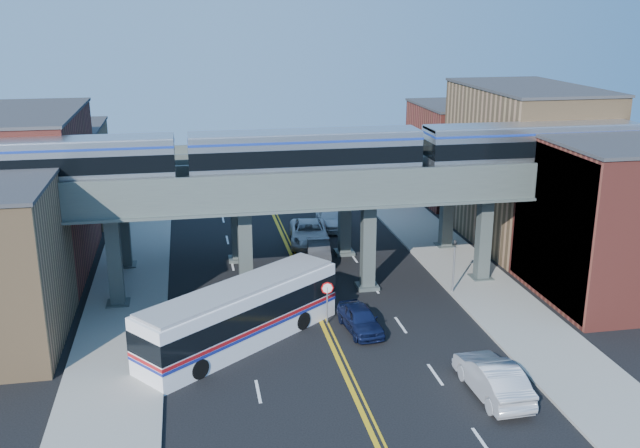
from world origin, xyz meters
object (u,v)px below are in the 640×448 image
object	(u,v)px
car_lane_b	(319,251)
car_lane_c	(309,233)
stop_sign	(327,296)
transit_bus	(241,315)
car_lane_a	(360,319)
car_parked_curb	(492,378)
transit_train	(305,155)
car_lane_d	(330,218)
traffic_signal	(454,260)

from	to	relation	value
car_lane_b	car_lane_c	bearing A→B (deg)	97.46
stop_sign	transit_bus	bearing A→B (deg)	-162.28
transit_bus	car_lane_c	bearing A→B (deg)	30.01
stop_sign	car_lane_b	bearing A→B (deg)	82.07
car_lane_a	car_parked_curb	bearing A→B (deg)	-67.07
transit_train	stop_sign	size ratio (longest dim) A/B	16.84
transit_train	car_lane_b	size ratio (longest dim) A/B	9.40
transit_bus	car_parked_curb	xyz separation A→B (m)	(11.35, -7.69, -0.79)
stop_sign	car_lane_c	size ratio (longest dim) A/B	0.42
car_lane_c	car_lane_b	bearing A→B (deg)	-83.02
stop_sign	car_parked_curb	size ratio (longest dim) A/B	0.48
transit_bus	car_lane_d	distance (m)	22.56
traffic_signal	car_lane_b	world-z (taller)	traffic_signal
transit_train	transit_bus	world-z (taller)	transit_train
transit_bus	car_lane_b	world-z (taller)	transit_bus
car_lane_a	car_parked_curb	xyz separation A→B (m)	(4.52, -8.07, 0.16)
stop_sign	transit_bus	xyz separation A→B (m)	(-5.15, -1.65, -0.07)
car_lane_d	car_parked_curb	bearing A→B (deg)	-79.85
stop_sign	transit_bus	size ratio (longest dim) A/B	0.22
transit_bus	car_lane_c	world-z (taller)	transit_bus
transit_bus	car_lane_d	xyz separation A→B (m)	(9.16, 20.60, -0.89)
transit_train	car_parked_curb	size ratio (longest dim) A/B	8.15
transit_train	car_lane_b	xyz separation A→B (m)	(1.90, 5.76, -8.37)
car_lane_c	traffic_signal	bearing A→B (deg)	-51.14
car_lane_d	car_parked_curb	size ratio (longest dim) A/B	1.01
transit_train	stop_sign	world-z (taller)	transit_train
transit_bus	traffic_signal	bearing A→B (deg)	-19.79
car_lane_a	traffic_signal	bearing A→B (deg)	24.23
car_parked_curb	car_lane_d	bearing A→B (deg)	-87.49
car_parked_curb	car_lane_c	bearing A→B (deg)	-80.94
car_lane_b	car_lane_d	bearing A→B (deg)	80.42
traffic_signal	transit_bus	xyz separation A→B (m)	(-14.05, -4.65, -0.61)
transit_train	car_lane_c	bearing A→B (deg)	79.11
car_lane_b	transit_train	bearing A→B (deg)	-100.82
traffic_signal	car_lane_c	bearing A→B (deg)	121.88
transit_bus	car_lane_b	xyz separation A→B (m)	(6.65, 12.41, -0.91)
transit_train	transit_bus	bearing A→B (deg)	-125.53
car_lane_b	car_parked_curb	bearing A→B (deg)	-69.38
car_parked_curb	transit_bus	bearing A→B (deg)	-36.03
transit_train	traffic_signal	distance (m)	11.73
car_lane_b	stop_sign	bearing A→B (deg)	-90.47
car_lane_a	car_lane_d	world-z (taller)	car_lane_d
transit_bus	car_parked_curb	distance (m)	13.73
traffic_signal	car_lane_b	bearing A→B (deg)	133.63
car_lane_a	transit_bus	bearing A→B (deg)	176.91
car_lane_c	car_lane_d	world-z (taller)	car_lane_c
transit_train	stop_sign	distance (m)	8.93
transit_train	car_lane_d	world-z (taller)	transit_train
car_lane_a	car_lane_b	distance (m)	12.03
transit_bus	stop_sign	bearing A→B (deg)	-20.36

